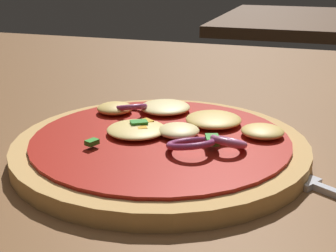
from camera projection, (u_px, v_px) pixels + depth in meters
The scene contains 2 objects.
dining_table at pixel (193, 161), 0.44m from camera, with size 1.47×1.06×0.03m.
pizza at pixel (163, 143), 0.41m from camera, with size 0.25×0.25×0.03m.
Camera 1 is at (0.11, -0.39, 0.19)m, focal length 51.89 mm.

